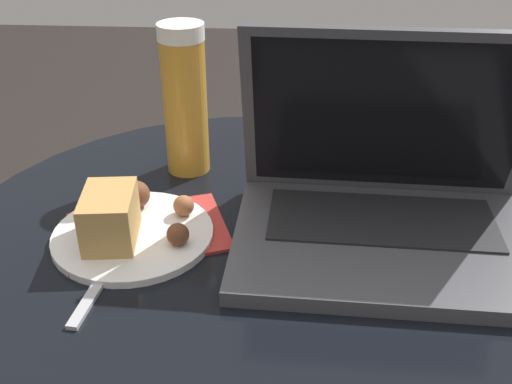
{
  "coord_description": "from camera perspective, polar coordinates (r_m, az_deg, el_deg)",
  "views": [
    {
      "loc": [
        0.04,
        -0.58,
        0.95
      ],
      "look_at": [
        0.0,
        -0.0,
        0.61
      ],
      "focal_mm": 42.0,
      "sensor_mm": 36.0,
      "label": 1
    }
  ],
  "objects": [
    {
      "name": "laptop",
      "position": [
        0.7,
        12.15,
        -0.74
      ],
      "size": [
        0.35,
        0.25,
        0.24
      ],
      "color": "#47474C",
      "rests_on": "table"
    },
    {
      "name": "table",
      "position": [
        0.78,
        -0.13,
        -12.55
      ],
      "size": [
        0.76,
        0.76,
        0.54
      ],
      "color": "#9E9EA3",
      "rests_on": "ground_plane"
    },
    {
      "name": "snack_plate",
      "position": [
        0.72,
        -12.21,
        -3.01
      ],
      "size": [
        0.19,
        0.19,
        0.07
      ],
      "color": "white",
      "rests_on": "table"
    },
    {
      "name": "beer_glass",
      "position": [
        0.83,
        -6.79,
        8.68
      ],
      "size": [
        0.06,
        0.06,
        0.21
      ],
      "color": "gold",
      "rests_on": "table"
    },
    {
      "name": "napkin",
      "position": [
        0.73,
        -10.3,
        -3.72
      ],
      "size": [
        0.22,
        0.18,
        0.0
      ],
      "color": "#B7332D",
      "rests_on": "table"
    },
    {
      "name": "fork",
      "position": [
        0.69,
        -13.42,
        -6.34
      ],
      "size": [
        0.04,
        0.19,
        0.0
      ],
      "color": "#B2B2B7",
      "rests_on": "table"
    }
  ]
}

